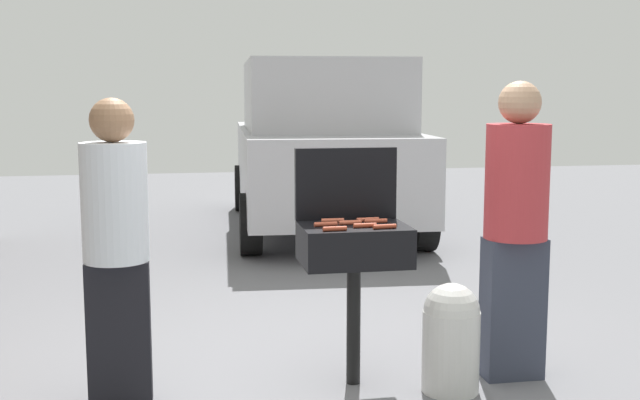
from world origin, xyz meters
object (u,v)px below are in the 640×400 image
at_px(bbq_grill, 354,250).
at_px(person_right, 516,220).
at_px(hot_dog_7, 376,221).
at_px(hot_dog_5, 333,221).
at_px(parked_minivan, 320,145).
at_px(hot_dog_4, 335,229).
at_px(hot_dog_2, 350,222).
at_px(person_left, 116,242).
at_px(hot_dog_0, 365,225).
at_px(propane_tank, 451,336).
at_px(hot_dog_1, 385,227).
at_px(hot_dog_3, 368,220).
at_px(hot_dog_6, 326,224).

distance_m(bbq_grill, person_right, 0.95).
xyz_separation_m(bbq_grill, hot_dog_7, (0.14, 0.04, 0.16)).
bearing_deg(bbq_grill, hot_dog_5, 134.44).
xyz_separation_m(hot_dog_5, parked_minivan, (0.86, 5.01, 0.09)).
xyz_separation_m(hot_dog_4, person_right, (1.08, 0.09, 0.00)).
bearing_deg(hot_dog_2, bbq_grill, -46.12).
relative_size(person_left, parked_minivan, 0.36).
bearing_deg(bbq_grill, hot_dog_2, 133.88).
height_order(bbq_grill, hot_dog_0, hot_dog_0).
bearing_deg(person_right, hot_dog_5, 4.14).
distance_m(hot_dog_4, hot_dog_7, 0.35).
relative_size(hot_dog_5, person_right, 0.08).
xyz_separation_m(bbq_grill, propane_tank, (0.51, -0.22, -0.46)).
height_order(hot_dog_1, person_right, person_right).
distance_m(bbq_grill, parked_minivan, 5.18).
bearing_deg(person_left, hot_dog_1, 11.49).
bearing_deg(person_right, hot_dog_3, 2.27).
xyz_separation_m(hot_dog_6, hot_dog_7, (0.30, 0.06, 0.00)).
relative_size(hot_dog_2, hot_dog_5, 1.00).
distance_m(hot_dog_7, person_right, 0.81).
xyz_separation_m(bbq_grill, hot_dog_2, (-0.02, 0.02, 0.16)).
xyz_separation_m(hot_dog_5, hot_dog_6, (-0.06, -0.12, 0.00)).
distance_m(bbq_grill, hot_dog_5, 0.21).
height_order(bbq_grill, hot_dog_7, hot_dog_7).
bearing_deg(person_left, person_right, 14.47).
bearing_deg(parked_minivan, hot_dog_5, 83.73).
bearing_deg(person_right, hot_dog_0, 15.03).
relative_size(bbq_grill, hot_dog_3, 7.09).
distance_m(hot_dog_1, hot_dog_7, 0.19).
xyz_separation_m(hot_dog_7, propane_tank, (0.37, -0.26, -0.61)).
xyz_separation_m(hot_dog_1, parked_minivan, (0.62, 5.26, 0.09)).
distance_m(hot_dog_3, propane_tank, 0.80).
xyz_separation_m(hot_dog_0, hot_dog_2, (-0.06, 0.11, 0.00)).
xyz_separation_m(hot_dog_3, hot_dog_7, (0.03, -0.05, 0.00)).
bearing_deg(hot_dog_4, parked_minivan, 80.32).
bearing_deg(person_right, person_left, 13.79).
distance_m(hot_dog_0, hot_dog_7, 0.17).
height_order(hot_dog_3, parked_minivan, parked_minivan).
height_order(hot_dog_0, hot_dog_1, same).
distance_m(hot_dog_6, hot_dog_7, 0.31).
bearing_deg(propane_tank, hot_dog_1, 168.71).
bearing_deg(hot_dog_0, parked_minivan, 82.16).
relative_size(hot_dog_1, propane_tank, 0.21).
bearing_deg(parked_minivan, hot_dog_6, 83.26).
bearing_deg(hot_dog_1, hot_dog_0, 150.56).
bearing_deg(person_left, hot_dog_4, 9.90).
bearing_deg(hot_dog_5, hot_dog_3, -1.77).
bearing_deg(hot_dog_6, hot_dog_4, -82.37).
relative_size(hot_dog_0, person_right, 0.08).
relative_size(hot_dog_2, hot_dog_7, 1.00).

